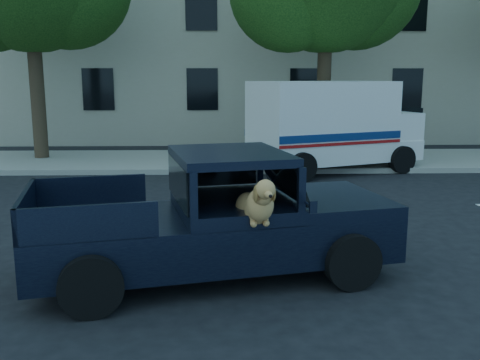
{
  "coord_description": "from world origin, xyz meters",
  "views": [
    {
      "loc": [
        1.83,
        -7.49,
        2.7
      ],
      "look_at": [
        2.03,
        -0.88,
        1.41
      ],
      "focal_mm": 40.0,
      "sensor_mm": 36.0,
      "label": 1
    }
  ],
  "objects": [
    {
      "name": "lane_stripes",
      "position": [
        2.0,
        3.4,
        0.01
      ],
      "size": [
        21.6,
        0.14,
        0.01
      ],
      "primitive_type": null,
      "color": "silver",
      "rests_on": "ground"
    },
    {
      "name": "mail_truck",
      "position": [
        4.88,
        7.61,
        1.12
      ],
      "size": [
        5.13,
        3.74,
        2.56
      ],
      "rotation": [
        0.0,
        0.0,
        0.38
      ],
      "color": "silver",
      "rests_on": "ground"
    },
    {
      "name": "far_sidewalk",
      "position": [
        0.0,
        9.2,
        0.07
      ],
      "size": [
        60.0,
        4.0,
        0.15
      ],
      "primitive_type": "cube",
      "color": "gray",
      "rests_on": "ground"
    },
    {
      "name": "building_main",
      "position": [
        3.0,
        16.5,
        4.5
      ],
      "size": [
        26.0,
        6.0,
        9.0
      ],
      "primitive_type": "cube",
      "color": "#BAB099",
      "rests_on": "ground"
    },
    {
      "name": "pickup_truck",
      "position": [
        1.61,
        -0.52,
        0.58
      ],
      "size": [
        5.08,
        2.95,
        1.71
      ],
      "rotation": [
        0.0,
        0.0,
        0.22
      ],
      "color": "black",
      "rests_on": "ground"
    },
    {
      "name": "ground",
      "position": [
        0.0,
        0.0,
        0.0
      ],
      "size": [
        120.0,
        120.0,
        0.0
      ],
      "primitive_type": "plane",
      "color": "black",
      "rests_on": "ground"
    }
  ]
}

